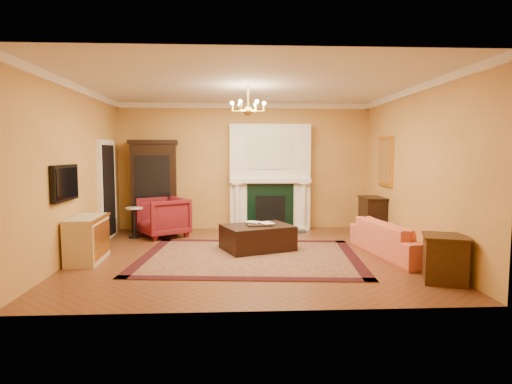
{
  "coord_description": "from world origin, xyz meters",
  "views": [
    {
      "loc": [
        -0.25,
        -7.54,
        1.83
      ],
      "look_at": [
        0.15,
        0.3,
        1.11
      ],
      "focal_mm": 30.0,
      "sensor_mm": 36.0,
      "label": 1
    }
  ],
  "objects": [
    {
      "name": "topiary_right",
      "position": [
        1.13,
        2.53,
        1.44
      ],
      "size": [
        0.14,
        0.14,
        0.38
      ],
      "color": "gray",
      "rests_on": "fireplace"
    },
    {
      "name": "crown_molding",
      "position": [
        0.0,
        0.96,
        2.94
      ],
      "size": [
        6.0,
        5.5,
        0.12
      ],
      "color": "white",
      "rests_on": "ceiling"
    },
    {
      "name": "book_a",
      "position": [
        0.05,
        0.4,
        0.63
      ],
      "size": [
        0.13,
        0.18,
        0.27
      ],
      "primitive_type": "imported",
      "rotation": [
        0.0,
        0.0,
        0.97
      ],
      "color": "gray",
      "rests_on": "ottoman_tray"
    },
    {
      "name": "ceiling",
      "position": [
        0.0,
        0.0,
        3.01
      ],
      "size": [
        6.0,
        5.5,
        0.02
      ],
      "primitive_type": "cube",
      "color": "silver",
      "rests_on": "wall_back"
    },
    {
      "name": "book_b",
      "position": [
        0.26,
        0.32,
        0.65
      ],
      "size": [
        0.21,
        0.1,
        0.3
      ],
      "primitive_type": "imported",
      "rotation": [
        0.0,
        0.0,
        0.36
      ],
      "color": "gray",
      "rests_on": "ottoman_tray"
    },
    {
      "name": "tv_panel",
      "position": [
        -2.95,
        -0.6,
        1.35
      ],
      "size": [
        0.09,
        0.95,
        0.58
      ],
      "color": "black",
      "rests_on": "wall_left"
    },
    {
      "name": "commode",
      "position": [
        -2.73,
        -0.31,
        0.38
      ],
      "size": [
        0.51,
        1.03,
        0.76
      ],
      "primitive_type": "cube",
      "rotation": [
        0.0,
        0.0,
        0.03
      ],
      "color": "beige",
      "rests_on": "floor"
    },
    {
      "name": "china_cabinet",
      "position": [
        -2.11,
        2.49,
        1.02
      ],
      "size": [
        1.06,
        0.56,
        2.03
      ],
      "primitive_type": "cube",
      "rotation": [
        0.0,
        0.0,
        0.1
      ],
      "color": "black",
      "rests_on": "floor"
    },
    {
      "name": "wall_right",
      "position": [
        3.01,
        0.0,
        1.5
      ],
      "size": [
        0.02,
        5.5,
        3.0
      ],
      "primitive_type": "cube",
      "color": "#DCA34F",
      "rests_on": "floor"
    },
    {
      "name": "oriental_rug",
      "position": [
        0.01,
        -0.17,
        0.01
      ],
      "size": [
        4.04,
        3.18,
        0.02
      ],
      "primitive_type": "cube",
      "rotation": [
        0.0,
        0.0,
        -0.09
      ],
      "color": "#450E15",
      "rests_on": "floor"
    },
    {
      "name": "wall_front",
      "position": [
        0.0,
        -2.76,
        1.5
      ],
      "size": [
        6.0,
        0.02,
        3.0
      ],
      "primitive_type": "cube",
      "color": "#DCA34F",
      "rests_on": "floor"
    },
    {
      "name": "wingback_armchair",
      "position": [
        -1.8,
        1.8,
        0.47
      ],
      "size": [
        1.22,
        1.23,
        0.94
      ],
      "primitive_type": "imported",
      "rotation": [
        0.0,
        0.0,
        -1.01
      ],
      "color": "maroon",
      "rests_on": "floor"
    },
    {
      "name": "ottoman_tray",
      "position": [
        0.2,
        0.35,
        0.49
      ],
      "size": [
        0.45,
        0.36,
        0.03
      ],
      "primitive_type": "cube",
      "rotation": [
        0.0,
        0.0,
        0.08
      ],
      "color": "black",
      "rests_on": "leather_ottoman"
    },
    {
      "name": "leather_ottoman",
      "position": [
        0.18,
        0.37,
        0.24
      ],
      "size": [
        1.47,
        1.28,
        0.46
      ],
      "primitive_type": "cube",
      "rotation": [
        0.0,
        0.0,
        0.37
      ],
      "color": "black",
      "rests_on": "oriental_rug"
    },
    {
      "name": "pedestal_table",
      "position": [
        -2.4,
        1.68,
        0.38
      ],
      "size": [
        0.37,
        0.37,
        0.66
      ],
      "color": "black",
      "rests_on": "floor"
    },
    {
      "name": "wall_left",
      "position": [
        -3.01,
        0.0,
        1.5
      ],
      "size": [
        0.02,
        5.5,
        3.0
      ],
      "primitive_type": "cube",
      "color": "#DCA34F",
      "rests_on": "floor"
    },
    {
      "name": "topiary_left",
      "position": [
        -0.11,
        2.53,
        1.44
      ],
      "size": [
        0.14,
        0.14,
        0.38
      ],
      "color": "gray",
      "rests_on": "fireplace"
    },
    {
      "name": "doorway",
      "position": [
        -2.95,
        1.7,
        1.05
      ],
      "size": [
        0.08,
        1.05,
        2.1
      ],
      "color": "white",
      "rests_on": "wall_left"
    },
    {
      "name": "end_table",
      "position": [
        2.72,
        -1.77,
        0.32
      ],
      "size": [
        0.71,
        0.71,
        0.64
      ],
      "primitive_type": "cube",
      "rotation": [
        0.0,
        0.0,
        -0.34
      ],
      "color": "#3E2110",
      "rests_on": "floor"
    },
    {
      "name": "gilt_mirror",
      "position": [
        2.97,
        1.4,
        1.65
      ],
      "size": [
        0.06,
        0.76,
        1.05
      ],
      "color": "gold",
      "rests_on": "wall_right"
    },
    {
      "name": "fireplace",
      "position": [
        0.6,
        2.57,
        1.19
      ],
      "size": [
        1.9,
        0.7,
        2.5
      ],
      "color": "white",
      "rests_on": "wall_back"
    },
    {
      "name": "floor",
      "position": [
        0.0,
        0.0,
        -0.01
      ],
      "size": [
        6.0,
        5.5,
        0.02
      ],
      "primitive_type": "cube",
      "color": "brown",
      "rests_on": "ground"
    },
    {
      "name": "coral_sofa",
      "position": [
        2.63,
        -0.21,
        0.41
      ],
      "size": [
        0.94,
        2.18,
        0.83
      ],
      "primitive_type": "imported",
      "rotation": [
        0.0,
        0.0,
        1.73
      ],
      "color": "#E47148",
      "rests_on": "floor"
    },
    {
      "name": "wall_back",
      "position": [
        0.0,
        2.76,
        1.5
      ],
      "size": [
        6.0,
        0.02,
        3.0
      ],
      "primitive_type": "cube",
      "color": "#DCA34F",
      "rests_on": "floor"
    },
    {
      "name": "chandelier",
      "position": [
        -0.0,
        0.0,
        2.61
      ],
      "size": [
        0.63,
        0.55,
        0.53
      ],
      "color": "gold",
      "rests_on": "ceiling"
    },
    {
      "name": "console_table",
      "position": [
        2.78,
        1.61,
        0.42
      ],
      "size": [
        0.45,
        0.76,
        0.83
      ],
      "primitive_type": "cube",
      "rotation": [
        0.0,
        0.0,
        -0.02
      ],
      "color": "black",
      "rests_on": "floor"
    }
  ]
}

